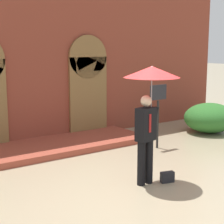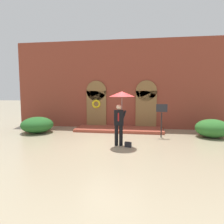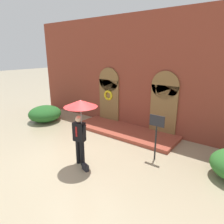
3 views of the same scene
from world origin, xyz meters
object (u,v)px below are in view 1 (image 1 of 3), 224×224
shrub_right (210,118)px  handbag (167,177)px  sign_post (158,106)px  person_with_umbrella (150,89)px

shrub_right → handbag: bearing=-149.2°
handbag → sign_post: bearing=67.4°
person_with_umbrella → shrub_right: (4.50, 2.29, -1.44)m
person_with_umbrella → handbag: size_ratio=8.44×
person_with_umbrella → sign_post: 2.76m
handbag → sign_post: (1.56, 2.06, 1.05)m
handbag → shrub_right: 4.87m
person_with_umbrella → handbag: bearing=-31.4°
handbag → sign_post: sign_post is taller
person_with_umbrella → shrub_right: person_with_umbrella is taller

